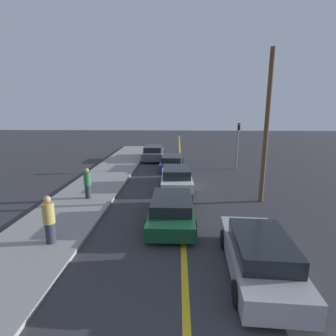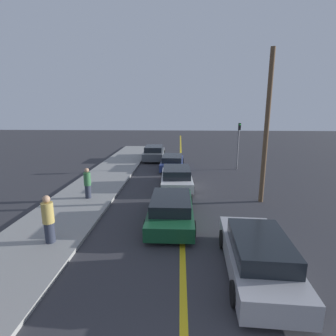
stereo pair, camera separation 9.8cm
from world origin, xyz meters
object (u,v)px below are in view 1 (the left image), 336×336
Objects in this scene: car_oncoming_far at (153,153)px; pedestrian_mid_group at (49,220)px; pedestrian_far_standing at (87,183)px; car_near_right_lane at (259,255)px; utility_pole at (266,129)px; car_ahead_center at (172,209)px; car_far_distant at (176,177)px; car_parked_left_lot at (172,162)px; traffic_light at (238,141)px.

car_oncoming_far is 2.64× the size of pedestrian_mid_group.
pedestrian_far_standing reaches higher than car_oncoming_far.
pedestrian_far_standing is (-7.31, 6.25, 0.33)m from car_near_right_lane.
car_near_right_lane is 7.18m from pedestrian_mid_group.
utility_pole is at bearing 75.34° from car_near_right_lane.
car_far_distant is (0.17, 5.38, 0.02)m from car_ahead_center.
pedestrian_far_standing is (-4.61, 2.55, 0.37)m from car_ahead_center.
car_oncoming_far is 16.91m from pedestrian_mid_group.
car_oncoming_far reaches higher than car_far_distant.
car_ahead_center is 0.61× the size of utility_pole.
car_ahead_center is at bearing -28.95° from pedestrian_far_standing.
pedestrian_mid_group is at bearing 171.69° from car_near_right_lane.
pedestrian_far_standing is at bearing 93.26° from pedestrian_mid_group.
car_far_distant is at bearing -83.86° from car_parked_left_lot.
car_ahead_center is at bearing -87.14° from car_parked_left_lot.
car_parked_left_lot is (-0.25, 10.59, -0.04)m from car_ahead_center.
car_parked_left_lot is (-0.42, 5.21, -0.06)m from car_far_distant.
pedestrian_mid_group reaches higher than car_oncoming_far.
car_parked_left_lot is at bearing 104.62° from car_near_right_lane.
pedestrian_far_standing is at bearing -151.35° from car_far_distant.
utility_pole is (6.91, -11.71, 3.22)m from car_oncoming_far.
car_far_distant is 5.57m from pedestrian_far_standing.
pedestrian_mid_group reaches higher than car_near_right_lane.
car_oncoming_far is 13.97m from utility_pole.
car_far_distant reaches higher than car_ahead_center.
car_oncoming_far is (-1.90, 3.87, 0.11)m from car_parked_left_lot.
car_near_right_lane reaches higher than car_ahead_center.
utility_pole is at bearing 29.12° from pedestrian_mid_group.
car_far_distant is at bearing -76.43° from car_oncoming_far.
pedestrian_far_standing is at bearing 142.40° from car_near_right_lane.
car_oncoming_far is at bearing 150.96° from traffic_light.
pedestrian_far_standing is (-4.36, -8.04, 0.41)m from car_parked_left_lot.
car_near_right_lane reaches higher than car_far_distant.
traffic_light is at bearing 53.56° from pedestrian_mid_group.
utility_pole is (5.00, -7.84, 3.33)m from car_parked_left_lot.
car_parked_left_lot is 13.54m from pedestrian_mid_group.
pedestrian_far_standing is 0.44× the size of traffic_light.
utility_pole reaches higher than car_oncoming_far.
car_ahead_center is 6.41m from utility_pole.
utility_pole reaches higher than pedestrian_mid_group.
pedestrian_mid_group is 0.23× the size of utility_pole.
car_ahead_center is 2.68× the size of pedestrian_mid_group.
pedestrian_far_standing is 12.58m from traffic_light.
car_oncoming_far is 2.82× the size of pedestrian_far_standing.
pedestrian_mid_group reaches higher than car_parked_left_lot.
traffic_light reaches higher than car_near_right_lane.
car_ahead_center is 5.28m from pedestrian_far_standing.
car_far_distant is at bearing 59.64° from pedestrian_mid_group.
utility_pole is at bearing -60.24° from car_oncoming_far.
traffic_light reaches higher than pedestrian_far_standing.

